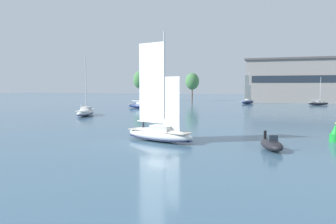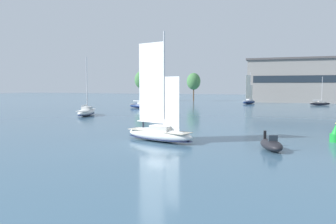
% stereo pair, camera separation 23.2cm
% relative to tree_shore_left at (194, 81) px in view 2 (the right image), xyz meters
% --- Properties ---
extents(ground_plane, '(400.00, 400.00, 0.00)m').
position_rel_tree_shore_left_xyz_m(ground_plane, '(19.92, -92.55, -7.79)').
color(ground_plane, '#42667F').
extents(waterfront_building, '(43.01, 18.22, 16.06)m').
position_rel_tree_shore_left_xyz_m(waterfront_building, '(41.89, 5.46, 0.27)').
color(waterfront_building, gray).
rests_on(waterfront_building, ground).
extents(tree_shore_left, '(5.41, 5.41, 11.13)m').
position_rel_tree_shore_left_xyz_m(tree_shore_left, '(0.00, 0.00, 0.00)').
color(tree_shore_left, brown).
rests_on(tree_shore_left, ground).
extents(tree_shore_center, '(5.86, 5.86, 12.07)m').
position_rel_tree_shore_left_xyz_m(tree_shore_center, '(-20.03, -5.03, 0.65)').
color(tree_shore_center, '#4C3828').
rests_on(tree_shore_center, ground).
extents(sailboat_main, '(9.00, 4.94, 11.92)m').
position_rel_tree_shore_left_xyz_m(sailboat_main, '(19.93, -92.55, -6.83)').
color(sailboat_main, white).
rests_on(sailboat_main, ground).
extents(sailboat_moored_near_marina, '(6.67, 3.96, 8.88)m').
position_rel_tree_shore_left_xyz_m(sailboat_moored_near_marina, '(44.37, -14.19, -7.19)').
color(sailboat_moored_near_marina, '#232328').
rests_on(sailboat_moored_near_marina, ground).
extents(sailboat_moored_mid_channel, '(4.78, 7.92, 10.54)m').
position_rel_tree_shore_left_xyz_m(sailboat_moored_mid_channel, '(22.70, -13.54, -6.93)').
color(sailboat_moored_mid_channel, navy).
rests_on(sailboat_moored_mid_channel, ground).
extents(sailboat_moored_far_slip, '(4.82, 9.05, 11.98)m').
position_rel_tree_shore_left_xyz_m(sailboat_moored_far_slip, '(-4.89, -68.54, -6.98)').
color(sailboat_moored_far_slip, white).
rests_on(sailboat_moored_far_slip, ground).
extents(sailboat_moored_outer_mooring, '(8.12, 4.27, 10.75)m').
position_rel_tree_shore_left_xyz_m(sailboat_moored_outer_mooring, '(-3.14, -44.71, -7.06)').
color(sailboat_moored_outer_mooring, navy).
rests_on(sailboat_moored_outer_mooring, ground).
extents(motor_tender, '(3.00, 4.50, 1.61)m').
position_rel_tree_shore_left_xyz_m(motor_tender, '(31.78, -93.88, -7.28)').
color(motor_tender, black).
rests_on(motor_tender, ground).
extents(channel_buoy, '(1.18, 1.18, 2.13)m').
position_rel_tree_shore_left_xyz_m(channel_buoy, '(38.29, -86.86, -6.95)').
color(channel_buoy, green).
rests_on(channel_buoy, ground).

